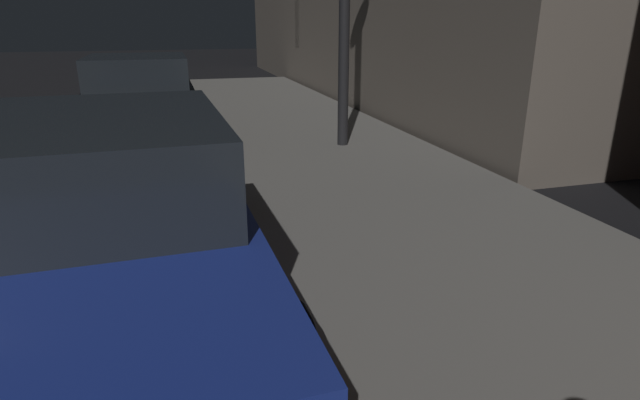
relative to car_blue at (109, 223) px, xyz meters
The scene contains 2 objects.
car_blue is the anchor object (origin of this frame).
car_black 5.82m from the car_blue, 90.00° to the left, with size 2.02×4.11×1.43m.
Camera 1 is at (3.31, 0.23, 1.98)m, focal length 28.92 mm.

